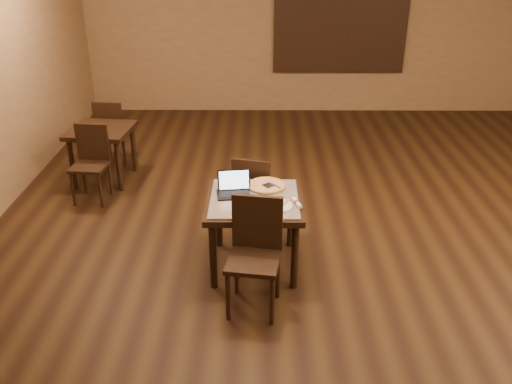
{
  "coord_description": "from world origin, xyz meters",
  "views": [
    {
      "loc": [
        -0.91,
        -4.85,
        3.09
      ],
      "look_at": [
        -0.94,
        -0.26,
        0.85
      ],
      "focal_mm": 38.0,
      "sensor_mm": 36.0,
      "label": 1
    }
  ],
  "objects_px": {
    "chair_main_far": "(253,191)",
    "other_table_b_chair_near": "(91,158)",
    "laptop": "(234,188)",
    "other_table_b": "(102,137)",
    "tiled_table": "(254,207)",
    "chair_main_near": "(255,248)",
    "other_table_b_chair_far": "(112,128)",
    "pizza_pan": "(267,187)"
  },
  "relations": [
    {
      "from": "other_table_b_chair_near",
      "to": "other_table_b_chair_far",
      "type": "xyz_separation_m",
      "value": [
        -0.02,
        1.1,
        0.0
      ]
    },
    {
      "from": "pizza_pan",
      "to": "laptop",
      "type": "bearing_deg",
      "value": -156.49
    },
    {
      "from": "laptop",
      "to": "pizza_pan",
      "type": "xyz_separation_m",
      "value": [
        0.32,
        0.14,
        -0.05
      ]
    },
    {
      "from": "tiled_table",
      "to": "chair_main_far",
      "type": "height_order",
      "value": "chair_main_far"
    },
    {
      "from": "tiled_table",
      "to": "other_table_b",
      "type": "distance_m",
      "value": 2.92
    },
    {
      "from": "laptop",
      "to": "other_table_b_chair_near",
      "type": "distance_m",
      "value": 2.34
    },
    {
      "from": "pizza_pan",
      "to": "chair_main_near",
      "type": "bearing_deg",
      "value": -97.09
    },
    {
      "from": "other_table_b_chair_near",
      "to": "chair_main_near",
      "type": "bearing_deg",
      "value": -40.53
    },
    {
      "from": "other_table_b_chair_near",
      "to": "other_table_b",
      "type": "bearing_deg",
      "value": 96.66
    },
    {
      "from": "tiled_table",
      "to": "other_table_b_chair_far",
      "type": "distance_m",
      "value": 3.34
    },
    {
      "from": "other_table_b",
      "to": "chair_main_far",
      "type": "bearing_deg",
      "value": -30.11
    },
    {
      "from": "tiled_table",
      "to": "other_table_b_chair_far",
      "type": "relative_size",
      "value": 0.97
    },
    {
      "from": "other_table_b_chair_far",
      "to": "tiled_table",
      "type": "bearing_deg",
      "value": 133.67
    },
    {
      "from": "tiled_table",
      "to": "laptop",
      "type": "height_order",
      "value": "laptop"
    },
    {
      "from": "tiled_table",
      "to": "chair_main_far",
      "type": "distance_m",
      "value": 0.63
    },
    {
      "from": "tiled_table",
      "to": "other_table_b_chair_far",
      "type": "bearing_deg",
      "value": 127.93
    },
    {
      "from": "tiled_table",
      "to": "laptop",
      "type": "bearing_deg",
      "value": 153.3
    },
    {
      "from": "laptop",
      "to": "other_table_b",
      "type": "xyz_separation_m",
      "value": [
        -1.84,
        1.98,
        -0.21
      ]
    },
    {
      "from": "chair_main_far",
      "to": "pizza_pan",
      "type": "xyz_separation_m",
      "value": [
        0.14,
        -0.38,
        0.24
      ]
    },
    {
      "from": "chair_main_near",
      "to": "other_table_b_chair_near",
      "type": "distance_m",
      "value": 2.96
    },
    {
      "from": "tiled_table",
      "to": "pizza_pan",
      "type": "bearing_deg",
      "value": 63.49
    },
    {
      "from": "other_table_b",
      "to": "other_table_b_chair_near",
      "type": "relative_size",
      "value": 0.9
    },
    {
      "from": "tiled_table",
      "to": "chair_main_far",
      "type": "bearing_deg",
      "value": 91.94
    },
    {
      "from": "tiled_table",
      "to": "other_table_b_chair_far",
      "type": "xyz_separation_m",
      "value": [
        -2.05,
        2.63,
        -0.13
      ]
    },
    {
      "from": "chair_main_near",
      "to": "other_table_b_chair_near",
      "type": "height_order",
      "value": "chair_main_near"
    },
    {
      "from": "chair_main_near",
      "to": "other_table_b",
      "type": "height_order",
      "value": "chair_main_near"
    },
    {
      "from": "pizza_pan",
      "to": "other_table_b_chair_far",
      "type": "relative_size",
      "value": 0.38
    },
    {
      "from": "laptop",
      "to": "chair_main_far",
      "type": "bearing_deg",
      "value": 63.36
    },
    {
      "from": "tiled_table",
      "to": "chair_main_near",
      "type": "height_order",
      "value": "chair_main_near"
    },
    {
      "from": "chair_main_far",
      "to": "other_table_b_chair_near",
      "type": "distance_m",
      "value": 2.21
    },
    {
      "from": "other_table_b",
      "to": "chair_main_near",
      "type": "bearing_deg",
      "value": -46.87
    },
    {
      "from": "chair_main_near",
      "to": "laptop",
      "type": "height_order",
      "value": "chair_main_near"
    },
    {
      "from": "other_table_b_chair_far",
      "to": "chair_main_near",
      "type": "bearing_deg",
      "value": 128.24
    },
    {
      "from": "pizza_pan",
      "to": "tiled_table",
      "type": "bearing_deg",
      "value": -116.57
    },
    {
      "from": "chair_main_far",
      "to": "other_table_b_chair_near",
      "type": "bearing_deg",
      "value": -9.94
    },
    {
      "from": "other_table_b",
      "to": "other_table_b_chair_far",
      "type": "height_order",
      "value": "other_table_b_chair_far"
    },
    {
      "from": "tiled_table",
      "to": "chair_main_near",
      "type": "relative_size",
      "value": 0.89
    },
    {
      "from": "tiled_table",
      "to": "chair_main_near",
      "type": "distance_m",
      "value": 0.62
    },
    {
      "from": "laptop",
      "to": "other_table_b",
      "type": "relative_size",
      "value": 0.4
    },
    {
      "from": "tiled_table",
      "to": "chair_main_near",
      "type": "bearing_deg",
      "value": -88.62
    },
    {
      "from": "chair_main_near",
      "to": "other_table_b_chair_far",
      "type": "bearing_deg",
      "value": 131.45
    },
    {
      "from": "laptop",
      "to": "other_table_b_chair_far",
      "type": "xyz_separation_m",
      "value": [
        -1.85,
        2.53,
        -0.29
      ]
    }
  ]
}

